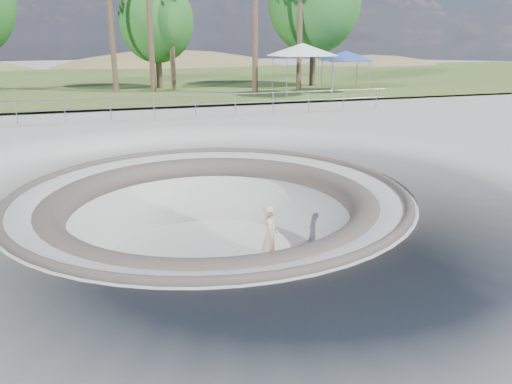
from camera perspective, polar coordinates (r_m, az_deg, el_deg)
ground at (r=13.03m, az=-5.22°, el=-0.03°), size 180.00×180.00×0.00m
skate_bowl at (r=13.68m, az=-5.01°, el=-7.36°), size 14.00×14.00×4.10m
grass_strip at (r=46.38m, az=-14.78°, el=12.22°), size 180.00×36.00×0.12m
distant_hills at (r=70.47m, az=-12.45°, el=7.99°), size 103.20×45.00×28.60m
safety_railing at (r=24.51m, az=-11.57°, el=9.50°), size 25.00×0.06×1.03m
skateboard at (r=13.18m, az=1.57°, el=-8.35°), size 0.76×0.48×0.08m
skater at (r=12.85m, az=1.60°, el=-5.04°), size 0.57×0.69×1.61m
canopy_white at (r=32.94m, az=5.32°, el=15.91°), size 6.39×6.39×3.23m
canopy_blue at (r=35.58m, az=10.23°, el=15.08°), size 5.30×5.30×2.72m
bushy_tree_mid at (r=38.25m, az=-11.33°, el=18.58°), size 5.33×4.85×7.69m
bushy_tree_right at (r=39.57m, az=6.71°, el=20.87°), size 6.97×6.34×10.06m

